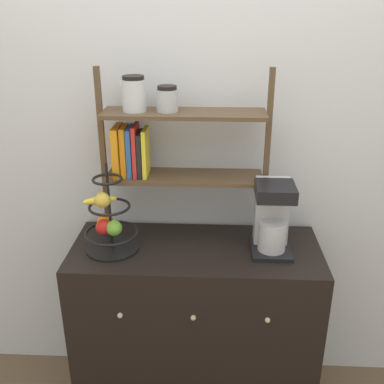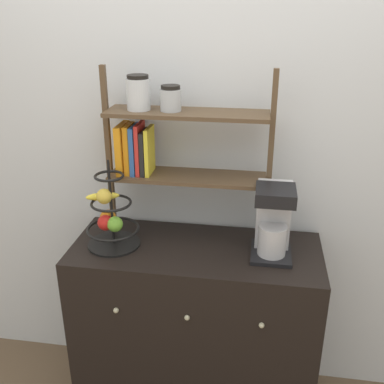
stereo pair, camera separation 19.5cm
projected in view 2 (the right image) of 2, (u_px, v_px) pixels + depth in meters
wall_back at (205, 150)px, 2.17m from camera, size 7.00×0.05×2.60m
sideboard at (195, 328)px, 2.24m from camera, size 1.15×0.50×0.92m
coffee_maker at (273, 220)px, 1.96m from camera, size 0.18×0.21×0.33m
fruit_stand at (110, 218)px, 2.04m from camera, size 0.24×0.24×0.41m
shelf_hutch at (163, 138)px, 2.01m from camera, size 0.76×0.20×0.79m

